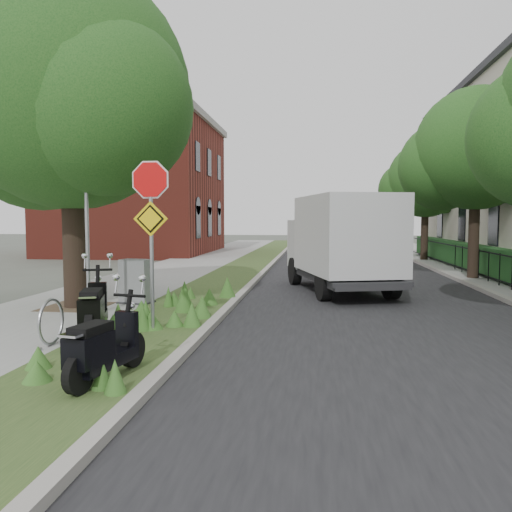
{
  "coord_description": "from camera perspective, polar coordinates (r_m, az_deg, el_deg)",
  "views": [
    {
      "loc": [
        1.58,
        -8.13,
        2.16
      ],
      "look_at": [
        0.16,
        3.45,
        1.3
      ],
      "focal_mm": 35.0,
      "sensor_mm": 36.0,
      "label": 1
    }
  ],
  "objects": [
    {
      "name": "kerb_far",
      "position": [
        18.91,
        22.03,
        -2.45
      ],
      "size": [
        0.2,
        60.0,
        0.13
      ],
      "primitive_type": "cube",
      "color": "#9E9991",
      "rests_on": "ground"
    },
    {
      "name": "sidewalk_near",
      "position": [
        19.16,
        -10.79,
        -2.14
      ],
      "size": [
        3.5,
        60.0,
        0.12
      ],
      "primitive_type": "cube",
      "color": "gray",
      "rests_on": "ground"
    },
    {
      "name": "box_truck",
      "position": [
        14.84,
        9.69,
        1.88
      ],
      "size": [
        3.4,
        5.67,
        2.41
      ],
      "color": "#262628",
      "rests_on": "ground"
    },
    {
      "name": "road",
      "position": [
        18.32,
        11.38,
        -2.62
      ],
      "size": [
        7.0,
        60.0,
        0.01
      ],
      "primitive_type": "cube",
      "color": "black",
      "rests_on": "ground"
    },
    {
      "name": "fence_far",
      "position": [
        19.04,
        24.12,
        -0.64
      ],
      "size": [
        0.04,
        24.0,
        1.0
      ],
      "color": "black",
      "rests_on": "ground"
    },
    {
      "name": "street_tree_main",
      "position": [
        12.64,
        -20.63,
        16.01
      ],
      "size": [
        6.21,
        5.54,
        7.66
      ],
      "color": "black",
      "rests_on": "ground"
    },
    {
      "name": "brick_building",
      "position": [
        32.17,
        -13.32,
        7.77
      ],
      "size": [
        9.4,
        10.4,
        8.3
      ],
      "color": "maroon",
      "rests_on": "ground"
    },
    {
      "name": "scooter_far",
      "position": [
        6.58,
        -17.5,
        -10.61
      ],
      "size": [
        0.55,
        1.63,
        0.78
      ],
      "color": "black",
      "rests_on": "ground"
    },
    {
      "name": "kerb_near",
      "position": [
        18.37,
        0.43,
        -2.33
      ],
      "size": [
        0.2,
        60.0,
        0.13
      ],
      "primitive_type": "cube",
      "color": "#9E9991",
      "rests_on": "ground"
    },
    {
      "name": "bare_post",
      "position": [
        11.02,
        -18.76,
        3.78
      ],
      "size": [
        0.08,
        0.08,
        4.0
      ],
      "color": "#A5A8AD",
      "rests_on": "ground"
    },
    {
      "name": "hedge_far",
      "position": [
        19.26,
        26.1,
        -0.65
      ],
      "size": [
        1.0,
        24.0,
        1.1
      ],
      "primitive_type": "cube",
      "color": "#18451D",
      "rests_on": "footpath_far"
    },
    {
      "name": "sign_assembly",
      "position": [
        9.21,
        -11.94,
        5.16
      ],
      "size": [
        0.94,
        0.08,
        3.22
      ],
      "color": "#A5A8AD",
      "rests_on": "ground"
    },
    {
      "name": "scooter_near",
      "position": [
        9.09,
        -18.12,
        -6.3
      ],
      "size": [
        0.74,
        1.75,
        0.86
      ],
      "color": "black",
      "rests_on": "ground"
    },
    {
      "name": "utility_cabinet",
      "position": [
        12.52,
        -13.57,
        -2.92
      ],
      "size": [
        0.88,
        0.67,
        1.07
      ],
      "color": "#262628",
      "rests_on": "ground"
    },
    {
      "name": "ground",
      "position": [
        8.56,
        -3.94,
        -10.41
      ],
      "size": [
        120.0,
        120.0,
        0.0
      ],
      "primitive_type": "plane",
      "color": "#4C5147",
      "rests_on": "ground"
    },
    {
      "name": "bike_hoop",
      "position": [
        8.82,
        -22.36,
        -6.98
      ],
      "size": [
        0.06,
        0.78,
        0.77
      ],
      "color": "#A5A8AD",
      "rests_on": "ground"
    },
    {
      "name": "verge",
      "position": [
        18.51,
        -2.65,
        -2.3
      ],
      "size": [
        2.0,
        60.0,
        0.12
      ],
      "primitive_type": "cube",
      "color": "#2D491F",
      "rests_on": "ground"
    },
    {
      "name": "far_tree_c",
      "position": [
        26.78,
        18.69,
        7.84
      ],
      "size": [
        4.37,
        3.89,
        5.93
      ],
      "color": "black",
      "rests_on": "ground"
    },
    {
      "name": "far_tree_b",
      "position": [
        19.08,
        23.65,
        10.51
      ],
      "size": [
        4.83,
        4.31,
        6.56
      ],
      "color": "black",
      "rests_on": "ground"
    },
    {
      "name": "footpath_far",
      "position": [
        19.42,
        26.88,
        -2.45
      ],
      "size": [
        3.2,
        60.0,
        0.12
      ],
      "primitive_type": "cube",
      "color": "gray",
      "rests_on": "ground"
    }
  ]
}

